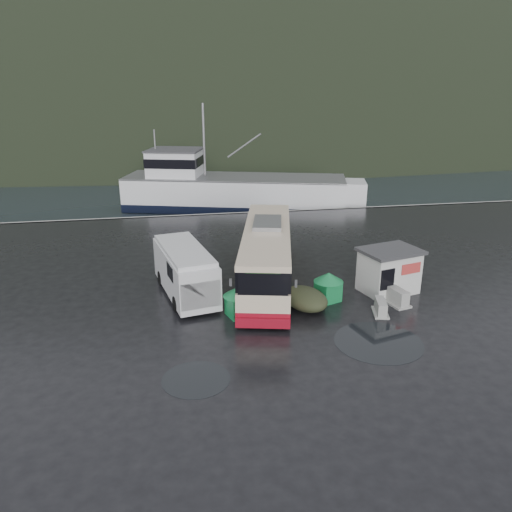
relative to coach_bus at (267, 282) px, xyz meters
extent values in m
plane|color=black|center=(-1.57, -3.19, 0.00)|extent=(160.00, 160.00, 0.00)
cube|color=black|center=(-1.57, 106.81, 0.00)|extent=(300.00, 180.00, 0.02)
cube|color=#999993|center=(-1.57, 16.81, 0.00)|extent=(160.00, 0.60, 1.50)
ellipsoid|color=black|center=(8.43, 246.81, 0.00)|extent=(780.00, 540.00, 570.00)
cylinder|color=black|center=(3.63, -7.95, 0.01)|extent=(4.06, 4.06, 0.01)
cylinder|color=black|center=(-4.77, -9.53, 0.01)|extent=(2.76, 2.76, 0.01)
cylinder|color=black|center=(0.81, -1.16, 0.01)|extent=(2.33, 2.33, 0.01)
camera|label=1|loc=(-5.43, -26.86, 11.19)|focal=35.00mm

